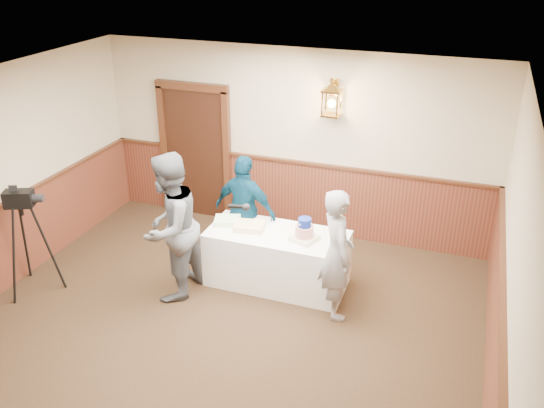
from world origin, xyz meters
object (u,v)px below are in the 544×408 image
Objects in this scene: tiered_cake at (304,232)px; sheet_cake_yellow at (249,226)px; display_table at (277,258)px; tv_camera_rig at (29,247)px; interviewer at (170,227)px; assistant_p at (245,211)px; sheet_cake_green at (227,221)px; baker at (337,254)px.

tiered_cake is 0.99× the size of sheet_cake_yellow.
display_table is 3.16m from tv_camera_rig.
display_table is at bearing -1.13° from tv_camera_rig.
tiered_cake is 1.66m from interviewer.
assistant_p is (-0.22, 0.40, 0.00)m from sheet_cake_yellow.
tiered_cake is at bearing -4.68° from sheet_cake_green.
sheet_cake_green is 0.85m from interviewer.
interviewer reaches higher than sheet_cake_yellow.
assistant_p reaches higher than tv_camera_rig.
baker reaches higher than sheet_cake_yellow.
sheet_cake_green is 0.17× the size of interviewer.
interviewer is at bearing -158.40° from tiered_cake.
tv_camera_rig is at bearing -160.92° from tiered_cake.
tv_camera_rig is (-2.54, -1.18, -0.16)m from sheet_cake_yellow.
sheet_cake_yellow is 1.29m from baker.
baker is at bearing -11.23° from tv_camera_rig.
assistant_p is (-1.47, 0.75, -0.03)m from baker.
sheet_cake_green is (-0.33, 0.05, -0.00)m from sheet_cake_yellow.
display_table is at bearing -2.35° from sheet_cake_green.
interviewer is 2.06m from baker.
interviewer reaches higher than assistant_p.
interviewer reaches higher than baker.
assistant_p is at bearing 155.13° from interviewer.
sheet_cake_green is at bearing 175.32° from tiered_cake.
tv_camera_rig is at bearing -69.64° from interviewer.
sheet_cake_green is 2.53m from tv_camera_rig.
sheet_cake_green is at bearing 177.65° from display_table.
assistant_p reaches higher than tiered_cake.
sheet_cake_green is at bearing 171.08° from sheet_cake_yellow.
assistant_p is (0.57, 1.05, -0.16)m from interviewer.
interviewer is (-1.54, -0.61, 0.09)m from tiered_cake.
sheet_cake_yellow is 0.46m from assistant_p.
interviewer is at bearing 71.00° from assistant_p.
display_table is at bearing 35.57° from baker.
assistant_p is at bearing 31.79° from baker.
display_table is at bearing 171.02° from tiered_cake.
assistant_p is at bearing 72.27° from sheet_cake_green.
baker is at bearing -14.43° from sheet_cake_green.
display_table is 1.05m from baker.
sheet_cake_green is (-1.08, 0.09, -0.08)m from tiered_cake.
sheet_cake_yellow is 0.20× the size of interviewer.
sheet_cake_yellow is (-0.75, 0.04, -0.08)m from tiered_cake.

